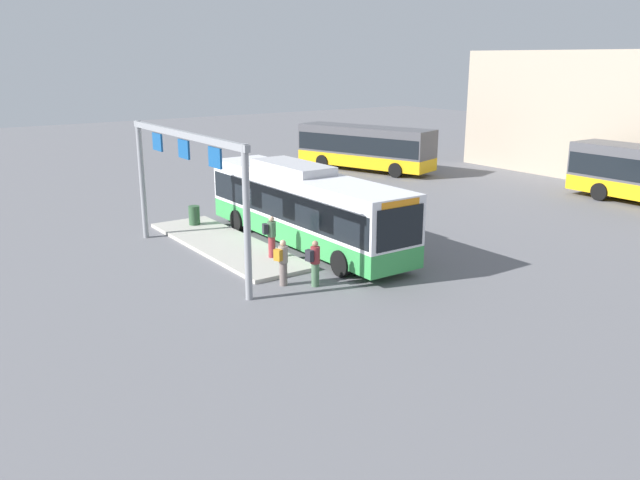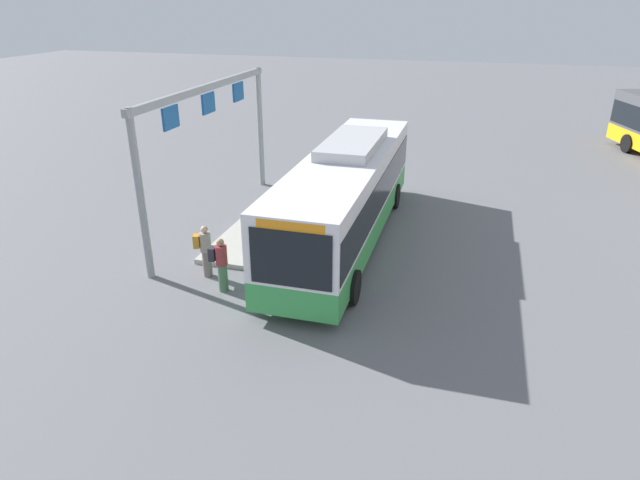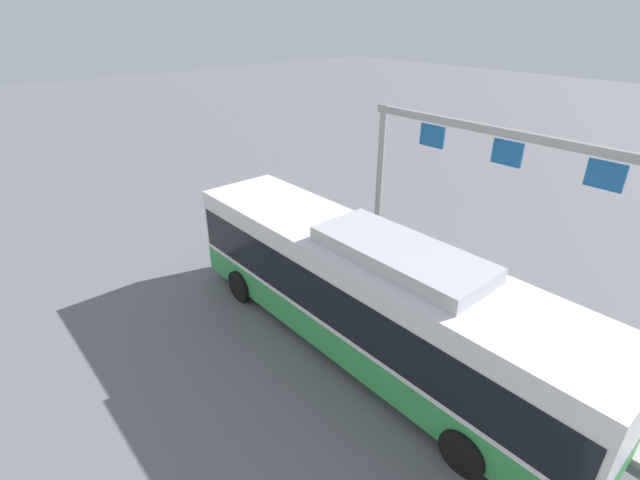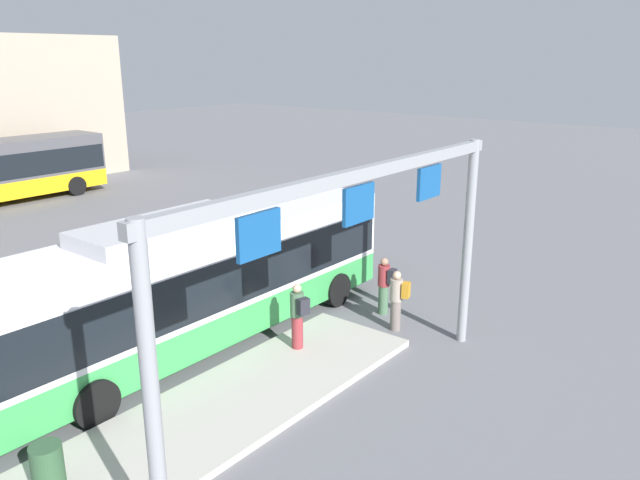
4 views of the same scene
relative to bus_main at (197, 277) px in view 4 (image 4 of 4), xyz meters
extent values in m
plane|color=slate|center=(0.01, 0.00, -1.81)|extent=(120.00, 120.00, 0.00)
cube|color=#B2ADA3|center=(-1.81, -2.86, -1.73)|extent=(10.00, 2.80, 0.16)
cube|color=green|center=(0.01, 0.00, -1.04)|extent=(11.97, 2.56, 0.85)
cube|color=white|center=(0.01, 0.00, 0.34)|extent=(11.97, 2.56, 1.90)
cube|color=black|center=(0.01, 0.00, 0.14)|extent=(11.73, 2.60, 1.20)
cube|color=black|center=(6.01, 0.03, 0.24)|extent=(0.05, 2.13, 1.50)
cube|color=#B7B7BC|center=(-0.89, 0.00, 1.47)|extent=(4.19, 1.77, 0.36)
cube|color=orange|center=(5.94, 0.03, 1.09)|extent=(0.13, 1.75, 0.28)
cylinder|color=black|center=(4.18, 1.22, -1.31)|extent=(1.00, 0.30, 1.00)
cylinder|color=black|center=(4.19, -1.18, -1.31)|extent=(1.00, 0.30, 1.00)
cylinder|color=black|center=(-3.78, 1.18, -1.31)|extent=(1.00, 0.30, 1.00)
cylinder|color=black|center=(-3.77, -1.22, -1.31)|extent=(1.00, 0.30, 1.00)
cube|color=#EAAD14|center=(4.60, 19.90, -1.04)|extent=(9.70, 2.54, 0.85)
cube|color=#4C4C51|center=(4.60, 19.90, 0.34)|extent=(9.70, 2.54, 1.90)
cube|color=black|center=(4.60, 19.90, 0.14)|extent=(9.50, 2.58, 1.20)
cylinder|color=black|center=(7.64, 21.12, -1.31)|extent=(1.00, 0.30, 1.00)
cylinder|color=black|center=(7.65, 18.72, -1.31)|extent=(1.00, 0.30, 1.00)
cylinder|color=slate|center=(3.81, -3.45, -1.39)|extent=(0.35, 0.35, 0.85)
cylinder|color=gray|center=(3.81, -3.45, -0.66)|extent=(0.42, 0.42, 0.60)
sphere|color=tan|center=(3.81, -3.45, -0.25)|extent=(0.22, 0.22, 0.22)
cube|color=#BF7F1E|center=(3.89, -3.70, -0.63)|extent=(0.32, 0.25, 0.40)
cylinder|color=#476B4C|center=(4.54, -2.59, -1.39)|extent=(0.30, 0.30, 0.85)
cylinder|color=maroon|center=(4.54, -2.59, -0.66)|extent=(0.37, 0.37, 0.60)
sphere|color=#9E755B|center=(4.54, -2.59, -0.25)|extent=(0.22, 0.22, 0.22)
cube|color=#26262D|center=(4.57, -2.84, -0.63)|extent=(0.30, 0.20, 0.40)
cylinder|color=maroon|center=(1.12, -2.30, -1.23)|extent=(0.34, 0.34, 0.85)
cylinder|color=#476B4C|center=(1.12, -2.30, -0.50)|extent=(0.41, 0.41, 0.60)
sphere|color=tan|center=(1.12, -2.30, -0.09)|extent=(0.22, 0.22, 0.22)
cube|color=#26262D|center=(1.06, -2.55, -0.47)|extent=(0.32, 0.24, 0.40)
cylinder|color=gray|center=(-5.13, -5.13, 0.79)|extent=(0.24, 0.24, 5.20)
cylinder|color=gray|center=(4.34, -5.13, 0.79)|extent=(0.24, 0.24, 5.20)
cube|color=gray|center=(-0.39, -5.13, 3.24)|extent=(9.87, 0.20, 0.24)
cube|color=#144C8C|center=(-3.00, -5.13, 2.69)|extent=(0.90, 0.08, 0.70)
cube|color=#144C8C|center=(-0.39, -5.13, 2.69)|extent=(0.90, 0.08, 0.70)
cube|color=#144C8C|center=(2.21, -5.13, 2.69)|extent=(0.90, 0.08, 0.70)
cylinder|color=#2D5133|center=(-5.48, -2.61, -1.20)|extent=(0.52, 0.52, 0.90)
camera|label=1|loc=(22.48, -14.96, 6.00)|focal=36.66mm
camera|label=2|loc=(17.52, 4.05, 6.18)|focal=31.00mm
camera|label=3|loc=(-6.56, 7.32, 6.38)|focal=25.86mm
camera|label=4|loc=(-9.45, -11.49, 5.29)|focal=34.88mm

